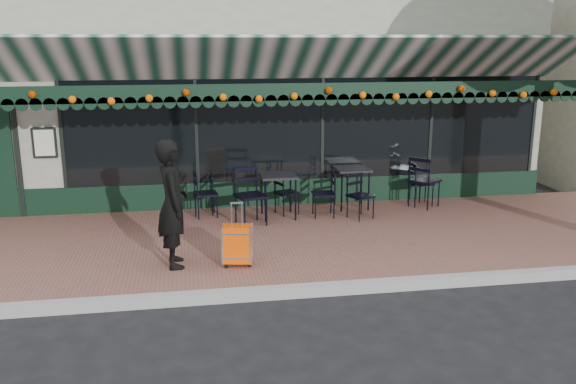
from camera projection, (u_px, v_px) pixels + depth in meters
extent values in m
plane|color=black|center=(283.00, 295.00, 8.08)|extent=(80.00, 80.00, 0.00)
cube|color=brown|center=(264.00, 242.00, 9.98)|extent=(18.00, 4.00, 0.15)
cube|color=#9E9E99|center=(284.00, 292.00, 7.99)|extent=(18.00, 0.16, 0.15)
cube|color=gray|center=(233.00, 83.00, 15.19)|extent=(12.00, 8.00, 4.50)
cube|color=black|center=(312.00, 128.00, 11.68)|extent=(9.20, 0.04, 2.00)
cube|color=silver|center=(44.00, 143.00, 10.89)|extent=(0.42, 0.04, 0.55)
cube|color=black|center=(259.00, 92.00, 9.90)|extent=(12.00, 0.03, 0.28)
cylinder|color=orange|center=(259.00, 94.00, 9.84)|extent=(11.60, 0.12, 0.12)
imported|color=black|center=(173.00, 204.00, 8.52)|extent=(0.51, 0.71, 1.82)
cube|color=#FF5108|center=(237.00, 244.00, 8.64)|extent=(0.44, 0.30, 0.54)
cube|color=black|center=(238.00, 264.00, 8.72)|extent=(0.44, 0.30, 0.05)
cube|color=silver|center=(237.00, 214.00, 8.54)|extent=(0.18, 0.06, 0.33)
cube|color=black|center=(352.00, 169.00, 11.58)|extent=(0.63, 0.63, 0.04)
cylinder|color=black|center=(342.00, 193.00, 11.38)|extent=(0.03, 0.03, 0.73)
cylinder|color=black|center=(369.00, 191.00, 11.46)|extent=(0.03, 0.03, 0.73)
cylinder|color=black|center=(335.00, 186.00, 11.88)|extent=(0.03, 0.03, 0.73)
cylinder|color=black|center=(361.00, 185.00, 11.96)|extent=(0.03, 0.03, 0.73)
cube|color=black|center=(278.00, 175.00, 10.93)|extent=(0.64, 0.64, 0.04)
cylinder|color=black|center=(266.00, 201.00, 10.72)|extent=(0.03, 0.03, 0.75)
cylinder|color=black|center=(296.00, 200.00, 10.81)|extent=(0.03, 0.03, 0.75)
cylinder|color=black|center=(262.00, 194.00, 11.24)|extent=(0.03, 0.03, 0.75)
cylinder|color=black|center=(291.00, 193.00, 11.32)|extent=(0.03, 0.03, 0.75)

